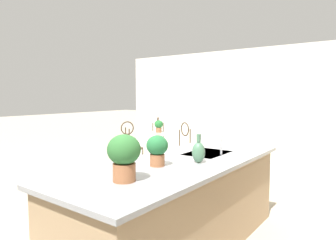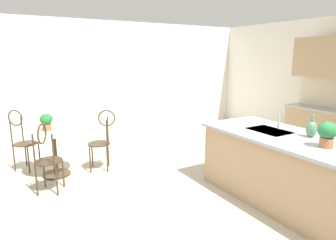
% 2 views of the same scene
% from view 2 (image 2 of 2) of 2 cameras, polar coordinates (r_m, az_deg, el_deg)
% --- Properties ---
extents(ground_plane, '(40.00, 40.00, 0.00)m').
position_cam_2_polar(ground_plane, '(3.88, 12.29, -17.73)').
color(ground_plane, '#B2A893').
extents(wall_left_window, '(0.12, 7.80, 2.70)m').
position_cam_2_polar(wall_left_window, '(7.10, -11.22, 7.49)').
color(wall_left_window, silver).
rests_on(wall_left_window, ground).
extents(kitchen_island, '(2.80, 1.06, 0.92)m').
position_cam_2_polar(kitchen_island, '(4.10, 24.43, -9.69)').
color(kitchen_island, tan).
rests_on(kitchen_island, ground).
extents(bistro_table, '(0.80, 0.80, 0.74)m').
position_cam_2_polar(bistro_table, '(5.12, -21.13, -5.28)').
color(bistro_table, '#3D2D1E').
rests_on(bistro_table, ground).
extents(chair_near_window, '(0.54, 0.54, 1.04)m').
position_cam_2_polar(chair_near_window, '(5.58, -26.43, -2.98)').
color(chair_near_window, '#3D2D1E').
rests_on(chair_near_window, ground).
extents(chair_by_island, '(0.52, 0.52, 1.04)m').
position_cam_2_polar(chair_by_island, '(4.46, -22.45, -6.26)').
color(chair_by_island, '#3D2D1E').
rests_on(chair_by_island, ground).
extents(chair_toward_desk, '(0.50, 0.52, 1.04)m').
position_cam_2_polar(chair_toward_desk, '(5.12, -12.67, -3.26)').
color(chair_toward_desk, '#3D2D1E').
rests_on(chair_toward_desk, ground).
extents(sink_faucet, '(0.02, 0.02, 0.22)m').
position_cam_2_polar(sink_faucet, '(4.39, 20.66, -0.21)').
color(sink_faucet, '#B2B5BA').
rests_on(sink_faucet, kitchen_island).
extents(potted_plant_on_table, '(0.20, 0.20, 0.28)m').
position_cam_2_polar(potted_plant_on_table, '(5.12, -22.50, -0.16)').
color(potted_plant_on_table, '#9E603D').
rests_on(potted_plant_on_table, bistro_table).
extents(potted_plant_counter_near, '(0.21, 0.21, 0.29)m').
position_cam_2_polar(potted_plant_counter_near, '(3.71, 28.48, -2.22)').
color(potted_plant_counter_near, '#9E603D').
rests_on(potted_plant_counter_near, kitchen_island).
extents(vase_on_counter, '(0.13, 0.13, 0.29)m').
position_cam_2_polar(vase_on_counter, '(4.10, 26.05, -1.51)').
color(vase_on_counter, '#4C7A5B').
rests_on(vase_on_counter, kitchen_island).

